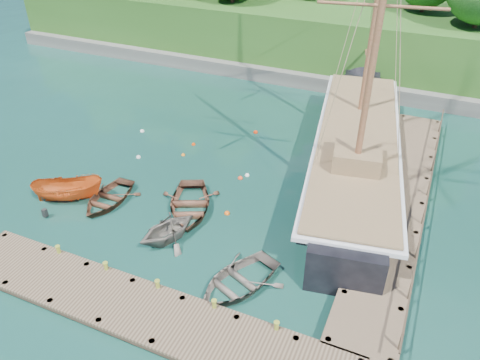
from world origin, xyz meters
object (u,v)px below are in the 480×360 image
object	(u,v)px
rowboat_0	(109,202)
cabin_boat_white	(323,243)
motorboat_orange	(71,200)
rowboat_1	(169,240)
schooner	(355,158)
rowboat_2	(190,210)
rowboat_3	(238,286)

from	to	relation	value
rowboat_0	cabin_boat_white	xyz separation A→B (m)	(13.21, 1.67, 0.00)
cabin_boat_white	motorboat_orange	bearing A→B (deg)	-165.34
rowboat_1	schooner	size ratio (longest dim) A/B	0.12
rowboat_0	motorboat_orange	distance (m)	2.45
rowboat_2	motorboat_orange	bearing A→B (deg)	170.66
cabin_boat_white	schooner	xyz separation A→B (m)	(-0.11, 7.76, 1.20)
rowboat_1	rowboat_3	world-z (taller)	rowboat_1
rowboat_2	rowboat_3	xyz separation A→B (m)	(5.17, -4.47, 0.00)
rowboat_2	rowboat_3	bearing A→B (deg)	-65.82
motorboat_orange	rowboat_1	bearing A→B (deg)	-123.97
rowboat_2	rowboat_1	bearing A→B (deg)	-110.38
schooner	rowboat_1	bearing A→B (deg)	-135.36
rowboat_3	rowboat_0	bearing A→B (deg)	-174.40
rowboat_1	cabin_boat_white	bearing A→B (deg)	46.15
motorboat_orange	cabin_boat_white	xyz separation A→B (m)	(15.54, 2.42, 0.00)
rowboat_3	motorboat_orange	xyz separation A→B (m)	(-12.51, 2.42, 0.00)
rowboat_3	schooner	bearing A→B (deg)	99.84
rowboat_2	motorboat_orange	world-z (taller)	motorboat_orange
motorboat_orange	cabin_boat_white	distance (m)	15.72
rowboat_3	motorboat_orange	world-z (taller)	motorboat_orange
motorboat_orange	rowboat_2	bearing A→B (deg)	-102.44
rowboat_3	motorboat_orange	distance (m)	12.74
rowboat_0	rowboat_3	distance (m)	10.66
motorboat_orange	schooner	xyz separation A→B (m)	(15.43, 10.18, 1.20)
motorboat_orange	cabin_boat_white	bearing A→B (deg)	-109.20
rowboat_1	cabin_boat_white	distance (m)	8.59
rowboat_3	motorboat_orange	bearing A→B (deg)	-168.07
rowboat_0	rowboat_3	size ratio (longest dim) A/B	0.89
rowboat_1	cabin_boat_white	size ratio (longest dim) A/B	0.79
rowboat_1	motorboat_orange	xyz separation A→B (m)	(-7.57, 0.78, 0.00)
rowboat_1	rowboat_2	size ratio (longest dim) A/B	0.69
rowboat_2	rowboat_3	world-z (taller)	rowboat_2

